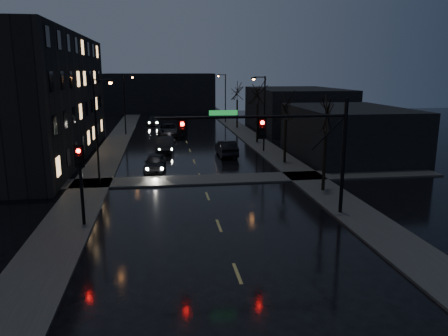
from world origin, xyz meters
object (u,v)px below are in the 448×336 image
object	(u,v)px
oncoming_car_a	(155,162)
oncoming_car_b	(165,145)
oncoming_car_d	(153,121)
oncoming_car_c	(169,130)
lead_car	(226,148)

from	to	relation	value
oncoming_car_a	oncoming_car_b	world-z (taller)	oncoming_car_b
oncoming_car_a	oncoming_car_d	world-z (taller)	oncoming_car_a
oncoming_car_d	oncoming_car_b	bearing A→B (deg)	-81.74
oncoming_car_b	oncoming_car_a	bearing A→B (deg)	-91.52
oncoming_car_a	oncoming_car_c	size ratio (longest dim) A/B	0.73
oncoming_car_c	oncoming_car_a	bearing A→B (deg)	-98.95
oncoming_car_b	oncoming_car_c	world-z (taller)	oncoming_car_c
oncoming_car_b	oncoming_car_c	distance (m)	11.86
lead_car	oncoming_car_a	bearing A→B (deg)	37.03
oncoming_car_c	oncoming_car_d	bearing A→B (deg)	95.76
oncoming_car_b	lead_car	xyz separation A→B (m)	(6.18, -3.34, 0.02)
oncoming_car_a	oncoming_car_d	distance (m)	33.25
oncoming_car_a	oncoming_car_d	xyz separation A→B (m)	(-0.59, 33.25, -0.04)
oncoming_car_b	oncoming_car_c	bearing A→B (deg)	91.66
oncoming_car_b	oncoming_car_d	bearing A→B (deg)	98.50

